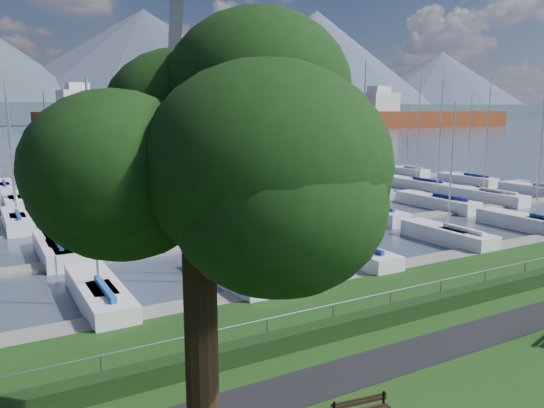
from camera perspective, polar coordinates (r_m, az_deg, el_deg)
path at (r=22.52m, az=19.74°, el=-13.53°), size 160.00×2.00×0.04m
water at (r=276.80m, az=-26.43°, el=7.28°), size 800.00×540.00×0.20m
hedge at (r=24.01m, az=15.02°, el=-10.87°), size 80.00×0.70×0.70m
fence at (r=23.99m, az=14.44°, el=-8.71°), size 80.00×0.04×0.04m
foothill at (r=346.56m, az=-27.22°, el=8.67°), size 900.00×80.00×12.00m
mountains at (r=423.15m, az=-27.15°, el=14.29°), size 1190.00×360.00×115.00m
docks at (r=46.01m, az=-8.63°, el=-1.24°), size 90.00×41.60×0.25m
tree at (r=10.70m, az=-6.75°, el=4.82°), size 6.73×6.96×11.24m
crane at (r=47.58m, az=-10.54°, el=5.83°), size 5.74×13.49×22.35m
cargo_ship_mid at (r=242.25m, az=-12.02°, el=8.76°), size 112.07×26.24×21.50m
cargo_ship_east at (r=273.32m, az=15.81°, el=8.78°), size 89.73×22.27×21.50m
sailboat_fleet at (r=46.65m, az=-11.30°, el=5.78°), size 74.67×49.84×13.30m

